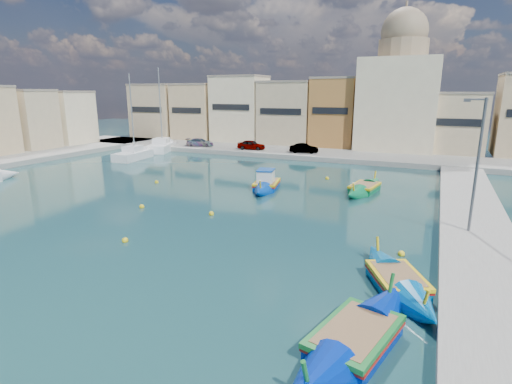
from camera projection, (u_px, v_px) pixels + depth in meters
The scene contains 14 objects.
ground at pixel (158, 229), 24.89m from camera, with size 160.00×160.00×0.00m, color #14333C.
east_quay at pixel (488, 279), 17.62m from camera, with size 4.00×70.00×0.50m, color gray.
north_quay at pixel (309, 154), 53.08m from camera, with size 80.00×8.00×0.60m, color gray.
north_townhouses at pixel (372, 116), 55.77m from camera, with size 83.20×7.87×10.19m.
church_block at pixel (399, 91), 54.17m from camera, with size 10.00×10.00×19.10m.
quay_street_lamp at pixel (476, 165), 22.15m from camera, with size 1.18×0.16×8.00m.
parked_cars at pixel (246, 145), 55.01m from camera, with size 19.80×2.49×1.30m.
luzzu_blue_cabin at pixel (267, 185), 35.14m from camera, with size 3.42×7.98×2.75m.
luzzu_cyan_mid at pixel (364, 189), 34.06m from camera, with size 3.03×8.09×2.34m.
luzzu_blue_south at pixel (355, 341), 13.24m from camera, with size 4.10×9.18×2.58m.
luzzu_cyan_south at pixel (397, 282), 17.35m from camera, with size 4.99×7.46×2.30m.
yacht_north at pixel (166, 146), 59.27m from camera, with size 5.74×9.71×12.52m.
yacht_midnorth at pixel (141, 154), 51.90m from camera, with size 3.24×8.22×11.36m.
mooring_buoys at pixel (225, 206), 29.46m from camera, with size 22.79×21.58×0.36m.
Camera 1 is at (15.31, -18.95, 8.28)m, focal length 28.00 mm.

